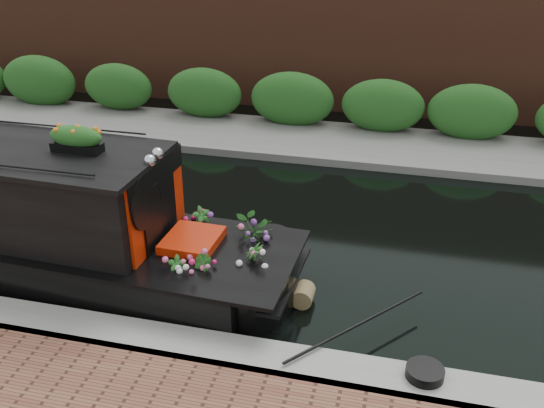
# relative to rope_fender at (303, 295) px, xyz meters

# --- Properties ---
(ground) EXTENTS (80.00, 80.00, 0.00)m
(ground) POSITION_rel_rope_fender_xyz_m (-1.74, 1.85, -0.14)
(ground) COLOR black
(ground) RESTS_ON ground
(near_bank_coping) EXTENTS (40.00, 0.60, 0.50)m
(near_bank_coping) POSITION_rel_rope_fender_xyz_m (-1.74, -1.45, -0.14)
(near_bank_coping) COLOR gray
(near_bank_coping) RESTS_ON ground
(far_bank_path) EXTENTS (40.00, 2.40, 0.34)m
(far_bank_path) POSITION_rel_rope_fender_xyz_m (-1.74, 6.05, -0.14)
(far_bank_path) COLOR #61615D
(far_bank_path) RESTS_ON ground
(far_hedge) EXTENTS (40.00, 1.10, 2.80)m
(far_hedge) POSITION_rel_rope_fender_xyz_m (-1.74, 6.95, -0.14)
(far_hedge) COLOR #1F4E1A
(far_hedge) RESTS_ON ground
(far_brick_wall) EXTENTS (40.00, 1.00, 8.00)m
(far_brick_wall) POSITION_rel_rope_fender_xyz_m (-1.74, 9.05, -0.14)
(far_brick_wall) COLOR #512A1B
(far_brick_wall) RESTS_ON ground
(rope_fender) EXTENTS (0.29, 0.33, 0.29)m
(rope_fender) POSITION_rel_rope_fender_xyz_m (0.00, 0.00, 0.00)
(rope_fender) COLOR olive
(rope_fender) RESTS_ON ground
(coiled_mooring_rope) EXTENTS (0.43, 0.43, 0.12)m
(coiled_mooring_rope) POSITION_rel_rope_fender_xyz_m (1.65, -1.36, 0.17)
(coiled_mooring_rope) COLOR black
(coiled_mooring_rope) RESTS_ON near_bank_coping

